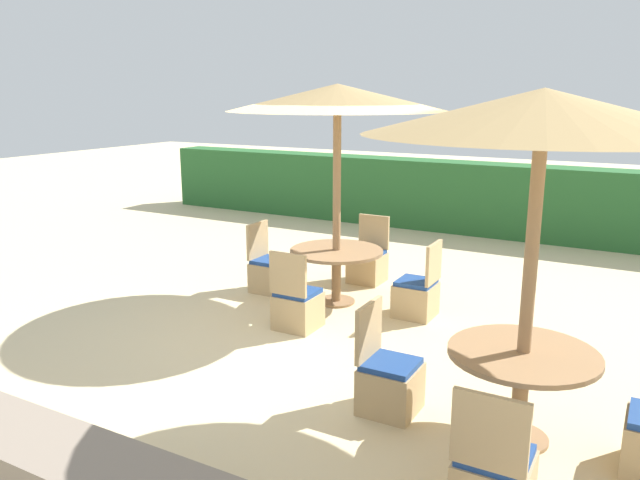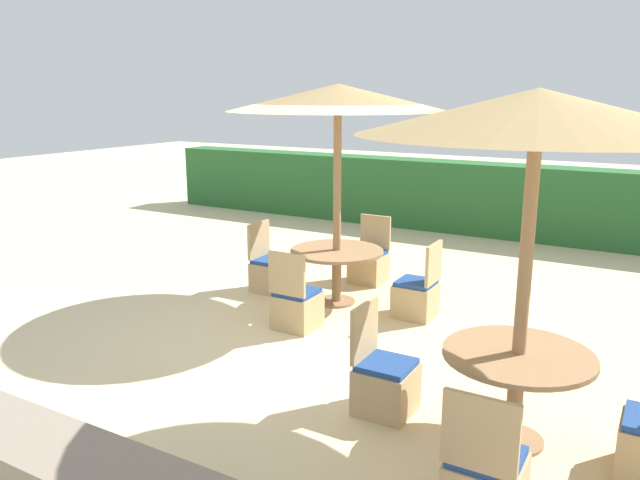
{
  "view_description": "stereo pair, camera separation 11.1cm",
  "coord_description": "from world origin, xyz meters",
  "px_view_note": "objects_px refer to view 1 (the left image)",
  "views": [
    {
      "loc": [
        3.54,
        -5.79,
        2.65
      ],
      "look_at": [
        0.0,
        0.6,
        0.9
      ],
      "focal_mm": 35.0,
      "sensor_mm": 36.0,
      "label": 1
    },
    {
      "loc": [
        3.64,
        -5.74,
        2.65
      ],
      "look_at": [
        0.0,
        0.6,
        0.9
      ],
      "focal_mm": 35.0,
      "sensor_mm": 36.0,
      "label": 2
    }
  ],
  "objects_px": {
    "patio_chair_front_right_west": "(389,382)",
    "patio_chair_center_south": "(297,306)",
    "patio_chair_front_right_south": "(493,480)",
    "round_table_center": "(336,260)",
    "parasol_center": "(337,99)",
    "round_table_front_right": "(522,369)",
    "patio_chair_center_west": "(270,272)",
    "patio_chair_center_north": "(368,264)",
    "patio_chair_center_east": "(417,295)",
    "parasol_front_right": "(543,114)"
  },
  "relations": [
    {
      "from": "parasol_center",
      "to": "patio_chair_front_right_south",
      "type": "xyz_separation_m",
      "value": [
        2.78,
        -3.2,
        -2.3
      ]
    },
    {
      "from": "patio_chair_center_east",
      "to": "patio_chair_front_right_south",
      "type": "distance_m",
      "value": 3.65
    },
    {
      "from": "parasol_center",
      "to": "patio_chair_front_right_west",
      "type": "bearing_deg",
      "value": -53.46
    },
    {
      "from": "patio_chair_center_west",
      "to": "patio_chair_front_right_west",
      "type": "height_order",
      "value": "same"
    },
    {
      "from": "patio_chair_front_right_south",
      "to": "parasol_center",
      "type": "bearing_deg",
      "value": 131.0
    },
    {
      "from": "patio_chair_center_east",
      "to": "parasol_front_right",
      "type": "relative_size",
      "value": 0.35
    },
    {
      "from": "round_table_center",
      "to": "patio_chair_center_south",
      "type": "xyz_separation_m",
      "value": [
        0.02,
        -1.01,
        -0.31
      ]
    },
    {
      "from": "patio_chair_center_south",
      "to": "patio_chair_front_right_west",
      "type": "bearing_deg",
      "value": -37.15
    },
    {
      "from": "round_table_center",
      "to": "patio_chair_center_east",
      "type": "relative_size",
      "value": 1.27
    },
    {
      "from": "parasol_front_right",
      "to": "round_table_front_right",
      "type": "relative_size",
      "value": 2.36
    },
    {
      "from": "round_table_front_right",
      "to": "patio_chair_front_right_south",
      "type": "relative_size",
      "value": 1.22
    },
    {
      "from": "round_table_front_right",
      "to": "patio_chair_center_north",
      "type": "bearing_deg",
      "value": 130.57
    },
    {
      "from": "round_table_front_right",
      "to": "patio_chair_center_east",
      "type": "bearing_deg",
      "value": 126.64
    },
    {
      "from": "round_table_center",
      "to": "round_table_front_right",
      "type": "relative_size",
      "value": 1.04
    },
    {
      "from": "patio_chair_center_north",
      "to": "parasol_front_right",
      "type": "relative_size",
      "value": 0.35
    },
    {
      "from": "parasol_center",
      "to": "round_table_center",
      "type": "height_order",
      "value": "parasol_center"
    },
    {
      "from": "parasol_center",
      "to": "patio_chair_center_east",
      "type": "relative_size",
      "value": 2.94
    },
    {
      "from": "patio_chair_center_west",
      "to": "round_table_front_right",
      "type": "relative_size",
      "value": 0.82
    },
    {
      "from": "patio_chair_front_right_south",
      "to": "patio_chair_front_right_west",
      "type": "distance_m",
      "value": 1.46
    },
    {
      "from": "round_table_front_right",
      "to": "patio_chair_front_right_west",
      "type": "distance_m",
      "value": 1.11
    },
    {
      "from": "patio_chair_front_right_south",
      "to": "patio_chair_center_west",
      "type": "bearing_deg",
      "value": 139.9
    },
    {
      "from": "patio_chair_center_west",
      "to": "patio_chair_center_east",
      "type": "height_order",
      "value": "same"
    },
    {
      "from": "parasol_front_right",
      "to": "patio_chair_center_west",
      "type": "bearing_deg",
      "value": 149.65
    },
    {
      "from": "parasol_front_right",
      "to": "round_table_front_right",
      "type": "distance_m",
      "value": 1.9
    },
    {
      "from": "parasol_center",
      "to": "round_table_center",
      "type": "bearing_deg",
      "value": 87.76
    },
    {
      "from": "patio_chair_center_west",
      "to": "round_table_front_right",
      "type": "height_order",
      "value": "patio_chair_center_west"
    },
    {
      "from": "patio_chair_center_east",
      "to": "patio_chair_center_south",
      "type": "relative_size",
      "value": 1.0
    },
    {
      "from": "round_table_center",
      "to": "patio_chair_front_right_south",
      "type": "height_order",
      "value": "patio_chair_front_right_south"
    },
    {
      "from": "patio_chair_center_west",
      "to": "round_table_center",
      "type": "bearing_deg",
      "value": 90.56
    },
    {
      "from": "parasol_center",
      "to": "round_table_front_right",
      "type": "xyz_separation_m",
      "value": [
        2.74,
        -2.2,
        -1.97
      ]
    },
    {
      "from": "round_table_center",
      "to": "patio_chair_front_right_west",
      "type": "relative_size",
      "value": 1.27
    },
    {
      "from": "round_table_center",
      "to": "patio_chair_center_south",
      "type": "height_order",
      "value": "patio_chair_center_south"
    },
    {
      "from": "patio_chair_center_north",
      "to": "parasol_front_right",
      "type": "bearing_deg",
      "value": 130.57
    },
    {
      "from": "parasol_center",
      "to": "patio_chair_center_north",
      "type": "height_order",
      "value": "parasol_center"
    },
    {
      "from": "round_table_center",
      "to": "patio_chair_front_right_south",
      "type": "bearing_deg",
      "value": -49.0
    },
    {
      "from": "parasol_center",
      "to": "round_table_center",
      "type": "distance_m",
      "value": 1.99
    },
    {
      "from": "patio_chair_center_west",
      "to": "round_table_front_right",
      "type": "xyz_separation_m",
      "value": [
        3.74,
        -2.19,
        0.33
      ]
    },
    {
      "from": "patio_chair_front_right_west",
      "to": "patio_chair_center_south",
      "type": "bearing_deg",
      "value": -127.15
    },
    {
      "from": "patio_chair_center_north",
      "to": "patio_chair_front_right_south",
      "type": "height_order",
      "value": "same"
    },
    {
      "from": "parasol_front_right",
      "to": "patio_chair_center_south",
      "type": "bearing_deg",
      "value": 156.26
    },
    {
      "from": "patio_chair_center_south",
      "to": "patio_chair_center_north",
      "type": "relative_size",
      "value": 1.0
    },
    {
      "from": "parasol_front_right",
      "to": "patio_chair_front_right_west",
      "type": "bearing_deg",
      "value": -176.84
    },
    {
      "from": "patio_chair_center_south",
      "to": "patio_chair_center_north",
      "type": "xyz_separation_m",
      "value": [
        -0.05,
        2.03,
        0.0
      ]
    },
    {
      "from": "patio_chair_center_north",
      "to": "patio_chair_front_right_west",
      "type": "height_order",
      "value": "same"
    },
    {
      "from": "parasol_front_right",
      "to": "patio_chair_front_right_west",
      "type": "distance_m",
      "value": 2.47
    },
    {
      "from": "round_table_front_right",
      "to": "patio_chair_front_right_west",
      "type": "xyz_separation_m",
      "value": [
        -1.06,
        -0.06,
        -0.33
      ]
    },
    {
      "from": "parasol_center",
      "to": "round_table_front_right",
      "type": "bearing_deg",
      "value": -38.82
    },
    {
      "from": "patio_chair_center_east",
      "to": "patio_chair_front_right_south",
      "type": "bearing_deg",
      "value": -152.16
    },
    {
      "from": "patio_chair_center_south",
      "to": "patio_chair_center_north",
      "type": "distance_m",
      "value": 2.03
    },
    {
      "from": "parasol_center",
      "to": "patio_chair_center_south",
      "type": "relative_size",
      "value": 2.94
    }
  ]
}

